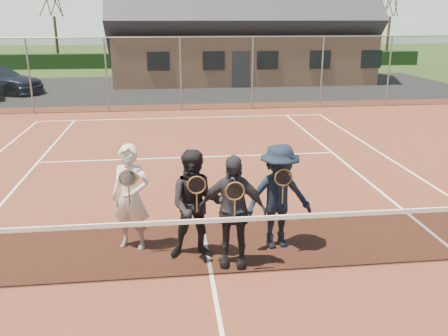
{
  "coord_description": "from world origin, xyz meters",
  "views": [
    {
      "loc": [
        -0.56,
        -6.33,
        3.76
      ],
      "look_at": [
        0.37,
        1.5,
        1.25
      ],
      "focal_mm": 38.0,
      "sensor_mm": 36.0,
      "label": 1
    }
  ],
  "objects_px": {
    "player_b": "(196,205)",
    "player_d": "(279,197)",
    "player_c": "(232,211)",
    "player_a": "(131,198)",
    "tennis_net": "(211,245)",
    "clubhouse": "(239,13)"
  },
  "relations": [
    {
      "from": "clubhouse",
      "to": "player_a",
      "type": "xyz_separation_m",
      "value": [
        -5.23,
        -22.89,
        -3.07
      ]
    },
    {
      "from": "player_c",
      "to": "player_d",
      "type": "relative_size",
      "value": 1.0
    },
    {
      "from": "tennis_net",
      "to": "player_a",
      "type": "bearing_deg",
      "value": 138.01
    },
    {
      "from": "player_b",
      "to": "player_c",
      "type": "distance_m",
      "value": 0.63
    },
    {
      "from": "tennis_net",
      "to": "player_b",
      "type": "xyz_separation_m",
      "value": [
        -0.18,
        0.66,
        0.38
      ]
    },
    {
      "from": "clubhouse",
      "to": "player_a",
      "type": "bearing_deg",
      "value": -102.87
    },
    {
      "from": "player_b",
      "to": "clubhouse",
      "type": "bearing_deg",
      "value": 79.85
    },
    {
      "from": "clubhouse",
      "to": "player_c",
      "type": "distance_m",
      "value": 24.14
    },
    {
      "from": "player_a",
      "to": "player_d",
      "type": "xyz_separation_m",
      "value": [
        2.44,
        -0.26,
        -0.0
      ]
    },
    {
      "from": "player_b",
      "to": "player_d",
      "type": "xyz_separation_m",
      "value": [
        1.38,
        0.19,
        -0.0
      ]
    },
    {
      "from": "player_b",
      "to": "player_d",
      "type": "bearing_deg",
      "value": 7.7
    },
    {
      "from": "player_a",
      "to": "player_d",
      "type": "relative_size",
      "value": 1.0
    },
    {
      "from": "tennis_net",
      "to": "player_d",
      "type": "distance_m",
      "value": 1.53
    },
    {
      "from": "clubhouse",
      "to": "player_d",
      "type": "height_order",
      "value": "clubhouse"
    },
    {
      "from": "clubhouse",
      "to": "player_d",
      "type": "bearing_deg",
      "value": -96.88
    },
    {
      "from": "player_c",
      "to": "player_a",
      "type": "bearing_deg",
      "value": 154.16
    },
    {
      "from": "player_d",
      "to": "clubhouse",
      "type": "bearing_deg",
      "value": 83.12
    },
    {
      "from": "player_b",
      "to": "player_c",
      "type": "xyz_separation_m",
      "value": [
        0.54,
        -0.33,
        0.0
      ]
    },
    {
      "from": "player_d",
      "to": "player_c",
      "type": "bearing_deg",
      "value": -148.72
    },
    {
      "from": "player_c",
      "to": "player_b",
      "type": "bearing_deg",
      "value": 148.62
    },
    {
      "from": "clubhouse",
      "to": "player_c",
      "type": "bearing_deg",
      "value": -98.75
    },
    {
      "from": "player_b",
      "to": "player_c",
      "type": "relative_size",
      "value": 1.0
    }
  ]
}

